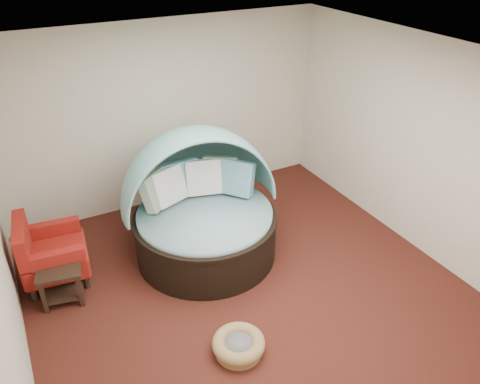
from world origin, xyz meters
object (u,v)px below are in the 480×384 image
canopy_daybed (202,199)px  side_table (61,278)px  red_armchair (49,253)px  pet_basket (239,345)px

canopy_daybed → side_table: bearing=-170.4°
red_armchair → pet_basket: bearing=-48.3°
canopy_daybed → side_table: (-1.87, -0.10, -0.49)m
red_armchair → side_table: (0.06, -0.40, -0.11)m
canopy_daybed → pet_basket: canopy_daybed is taller
pet_basket → red_armchair: 2.62m
canopy_daybed → pet_basket: size_ratio=3.15×
red_armchair → side_table: bearing=-75.9°
pet_basket → red_armchair: size_ratio=0.76×
pet_basket → red_armchair: (-1.52, 2.11, 0.31)m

